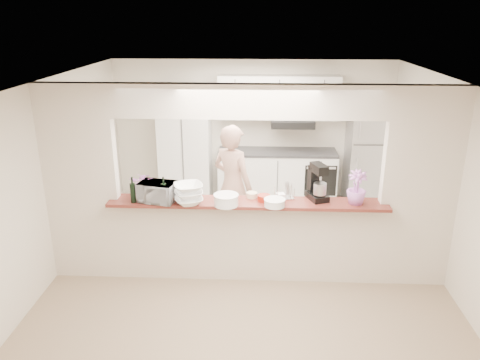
# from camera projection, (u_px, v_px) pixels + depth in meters

# --- Properties ---
(floor) EXTENTS (6.00, 6.00, 0.00)m
(floor) POSITION_uv_depth(u_px,v_px,m) (247.00, 277.00, 6.10)
(floor) COLOR tan
(floor) RESTS_ON ground
(tile_overlay) EXTENTS (5.00, 2.90, 0.01)m
(tile_overlay) POSITION_uv_depth(u_px,v_px,m) (250.00, 226.00, 7.56)
(tile_overlay) COLOR beige
(tile_overlay) RESTS_ON floor
(partition) EXTENTS (5.00, 0.15, 2.50)m
(partition) POSITION_uv_depth(u_px,v_px,m) (248.00, 169.00, 5.61)
(partition) COLOR beige
(partition) RESTS_ON floor
(bar_counter) EXTENTS (3.40, 0.38, 1.09)m
(bar_counter) POSITION_uv_depth(u_px,v_px,m) (247.00, 237.00, 5.91)
(bar_counter) COLOR beige
(bar_counter) RESTS_ON floor
(kitchen_cabinets) EXTENTS (3.15, 0.62, 2.25)m
(kitchen_cabinets) POSITION_uv_depth(u_px,v_px,m) (242.00, 148.00, 8.35)
(kitchen_cabinets) COLOR silver
(kitchen_cabinets) RESTS_ON floor
(refrigerator) EXTENTS (0.75, 0.70, 1.70)m
(refrigerator) POSITION_uv_depth(u_px,v_px,m) (368.00, 158.00, 8.22)
(refrigerator) COLOR #B4B5B9
(refrigerator) RESTS_ON floor
(flower_left) EXTENTS (0.31, 0.28, 0.33)m
(flower_left) POSITION_uv_depth(u_px,v_px,m) (143.00, 184.00, 5.79)
(flower_left) COLOR #E77ADC
(flower_left) RESTS_ON bar_counter
(wine_bottle_a) EXTENTS (0.06, 0.06, 0.32)m
(wine_bottle_a) POSITION_uv_depth(u_px,v_px,m) (133.00, 193.00, 5.61)
(wine_bottle_a) COLOR black
(wine_bottle_a) RESTS_ON bar_counter
(wine_bottle_b) EXTENTS (0.07, 0.07, 0.33)m
(wine_bottle_b) POSITION_uv_depth(u_px,v_px,m) (164.00, 193.00, 5.60)
(wine_bottle_b) COLOR black
(wine_bottle_b) RESTS_ON bar_counter
(toaster_oven) EXTENTS (0.49, 0.38, 0.24)m
(toaster_oven) POSITION_uv_depth(u_px,v_px,m) (157.00, 192.00, 5.65)
(toaster_oven) COLOR #AFAFB5
(toaster_oven) RESTS_ON bar_counter
(serving_bowls) EXTENTS (0.43, 0.43, 0.25)m
(serving_bowls) POSITION_uv_depth(u_px,v_px,m) (189.00, 194.00, 5.57)
(serving_bowls) COLOR white
(serving_bowls) RESTS_ON bar_counter
(plate_stack_a) EXTENTS (0.30, 0.30, 0.14)m
(plate_stack_a) POSITION_uv_depth(u_px,v_px,m) (226.00, 200.00, 5.55)
(plate_stack_a) COLOR white
(plate_stack_a) RESTS_ON bar_counter
(plate_stack_b) EXTENTS (0.26, 0.26, 0.09)m
(plate_stack_b) POSITION_uv_depth(u_px,v_px,m) (275.00, 203.00, 5.53)
(plate_stack_b) COLOR white
(plate_stack_b) RESTS_ON bar_counter
(red_bowl) EXTENTS (0.16, 0.16, 0.07)m
(red_bowl) POSITION_uv_depth(u_px,v_px,m) (264.00, 198.00, 5.69)
(red_bowl) COLOR maroon
(red_bowl) RESTS_ON bar_counter
(tan_bowl) EXTENTS (0.14, 0.14, 0.06)m
(tan_bowl) POSITION_uv_depth(u_px,v_px,m) (252.00, 195.00, 5.80)
(tan_bowl) COLOR beige
(tan_bowl) RESTS_ON bar_counter
(utensil_caddy) EXTENTS (0.26, 0.20, 0.22)m
(utensil_caddy) POSITION_uv_depth(u_px,v_px,m) (284.00, 192.00, 5.73)
(utensil_caddy) COLOR silver
(utensil_caddy) RESTS_ON bar_counter
(stand_mixer) EXTENTS (0.29, 0.35, 0.46)m
(stand_mixer) POSITION_uv_depth(u_px,v_px,m) (317.00, 183.00, 5.69)
(stand_mixer) COLOR black
(stand_mixer) RESTS_ON bar_counter
(flower_right) EXTENTS (0.24, 0.24, 0.41)m
(flower_right) POSITION_uv_depth(u_px,v_px,m) (357.00, 187.00, 5.55)
(flower_right) COLOR #BD66BF
(flower_right) RESTS_ON bar_counter
(person) EXTENTS (0.78, 0.72, 1.79)m
(person) POSITION_uv_depth(u_px,v_px,m) (233.00, 186.00, 6.74)
(person) COLOR tan
(person) RESTS_ON floor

